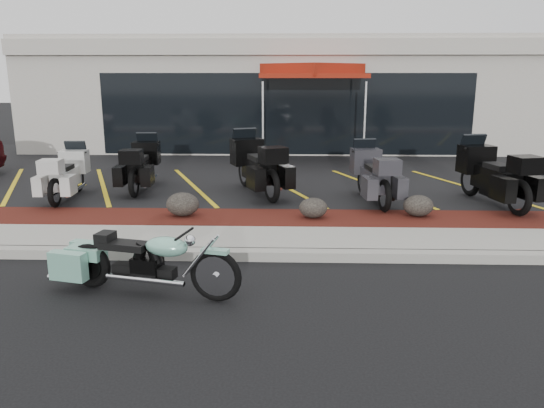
{
  "coord_description": "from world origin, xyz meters",
  "views": [
    {
      "loc": [
        0.08,
        -6.81,
        2.79
      ],
      "look_at": [
        -0.17,
        1.2,
        0.81
      ],
      "focal_mm": 35.0,
      "sensor_mm": 36.0,
      "label": 1
    }
  ],
  "objects_px": {
    "touring_white": "(77,167)",
    "traffic_cone": "(279,163)",
    "hero_cruiser": "(216,268)",
    "popup_canopy": "(312,72)"
  },
  "relations": [
    {
      "from": "touring_white",
      "to": "traffic_cone",
      "type": "relative_size",
      "value": 4.63
    },
    {
      "from": "hero_cruiser",
      "to": "touring_white",
      "type": "height_order",
      "value": "touring_white"
    },
    {
      "from": "touring_white",
      "to": "popup_canopy",
      "type": "bearing_deg",
      "value": -50.39
    },
    {
      "from": "traffic_cone",
      "to": "hero_cruiser",
      "type": "bearing_deg",
      "value": -94.35
    },
    {
      "from": "traffic_cone",
      "to": "popup_canopy",
      "type": "distance_m",
      "value": 3.5
    },
    {
      "from": "hero_cruiser",
      "to": "traffic_cone",
      "type": "xyz_separation_m",
      "value": [
        0.65,
        8.48,
        -0.08
      ]
    },
    {
      "from": "traffic_cone",
      "to": "touring_white",
      "type": "bearing_deg",
      "value": -147.41
    },
    {
      "from": "popup_canopy",
      "to": "hero_cruiser",
      "type": "bearing_deg",
      "value": -86.44
    },
    {
      "from": "hero_cruiser",
      "to": "touring_white",
      "type": "distance_m",
      "value": 6.81
    },
    {
      "from": "touring_white",
      "to": "popup_canopy",
      "type": "relative_size",
      "value": 0.54
    }
  ]
}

